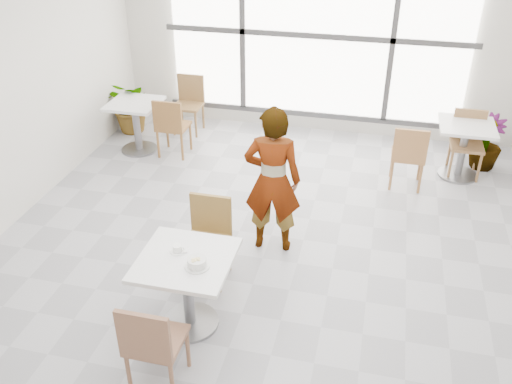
% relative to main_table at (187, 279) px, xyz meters
% --- Properties ---
extents(floor, '(7.00, 7.00, 0.00)m').
position_rel_main_table_xyz_m(floor, '(0.43, 1.11, -0.52)').
color(floor, '#9E9EA5').
rests_on(floor, ground).
extents(wall_back, '(6.00, 0.00, 6.00)m').
position_rel_main_table_xyz_m(wall_back, '(0.43, 4.61, 0.98)').
color(wall_back, silver).
rests_on(wall_back, ground).
extents(window, '(4.60, 0.07, 2.52)m').
position_rel_main_table_xyz_m(window, '(0.43, 4.54, 0.98)').
color(window, white).
rests_on(window, ground).
extents(main_table, '(0.80, 0.80, 0.75)m').
position_rel_main_table_xyz_m(main_table, '(0.00, 0.00, 0.00)').
color(main_table, white).
rests_on(main_table, ground).
extents(chair_near, '(0.42, 0.42, 0.87)m').
position_rel_main_table_xyz_m(chair_near, '(-0.03, -0.74, -0.02)').
color(chair_near, brown).
rests_on(chair_near, ground).
extents(chair_far, '(0.42, 0.42, 0.87)m').
position_rel_main_table_xyz_m(chair_far, '(-0.05, 0.75, -0.02)').
color(chair_far, olive).
rests_on(chair_far, ground).
extents(oatmeal_bowl, '(0.21, 0.21, 0.10)m').
position_rel_main_table_xyz_m(oatmeal_bowl, '(0.14, -0.09, 0.27)').
color(oatmeal_bowl, silver).
rests_on(oatmeal_bowl, main_table).
extents(coffee_cup, '(0.16, 0.13, 0.07)m').
position_rel_main_table_xyz_m(coffee_cup, '(-0.09, 0.07, 0.26)').
color(coffee_cup, white).
rests_on(coffee_cup, main_table).
extents(person, '(0.63, 0.45, 1.64)m').
position_rel_main_table_xyz_m(person, '(0.47, 1.37, 0.30)').
color(person, black).
rests_on(person, ground).
extents(bg_table_left, '(0.70, 0.70, 0.75)m').
position_rel_main_table_xyz_m(bg_table_left, '(-1.93, 3.24, -0.04)').
color(bg_table_left, silver).
rests_on(bg_table_left, ground).
extents(bg_table_right, '(0.70, 0.70, 0.75)m').
position_rel_main_table_xyz_m(bg_table_right, '(2.59, 3.52, -0.04)').
color(bg_table_right, white).
rests_on(bg_table_right, ground).
extents(bg_chair_left_near, '(0.42, 0.42, 0.87)m').
position_rel_main_table_xyz_m(bg_chair_left_near, '(-1.37, 3.17, -0.02)').
color(bg_chair_left_near, brown).
rests_on(bg_chair_left_near, ground).
extents(bg_chair_left_far, '(0.42, 0.42, 0.87)m').
position_rel_main_table_xyz_m(bg_chair_left_far, '(-1.44, 4.12, -0.02)').
color(bg_chair_left_far, olive).
rests_on(bg_chair_left_far, ground).
extents(bg_chair_right_near, '(0.42, 0.42, 0.87)m').
position_rel_main_table_xyz_m(bg_chair_right_near, '(1.88, 3.01, -0.02)').
color(bg_chair_right_near, '#A36D3F').
rests_on(bg_chair_right_near, ground).
extents(bg_chair_right_far, '(0.42, 0.42, 0.87)m').
position_rel_main_table_xyz_m(bg_chair_right_far, '(2.64, 3.65, -0.02)').
color(bg_chair_right_far, olive).
rests_on(bg_chair_right_far, ground).
extents(plant_left, '(0.92, 0.86, 0.84)m').
position_rel_main_table_xyz_m(plant_left, '(-2.27, 3.85, -0.10)').
color(plant_left, '#588645').
rests_on(plant_left, ground).
extents(plant_right, '(0.47, 0.47, 0.77)m').
position_rel_main_table_xyz_m(plant_right, '(2.92, 3.85, -0.14)').
color(plant_right, '#42733A').
rests_on(plant_right, ground).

